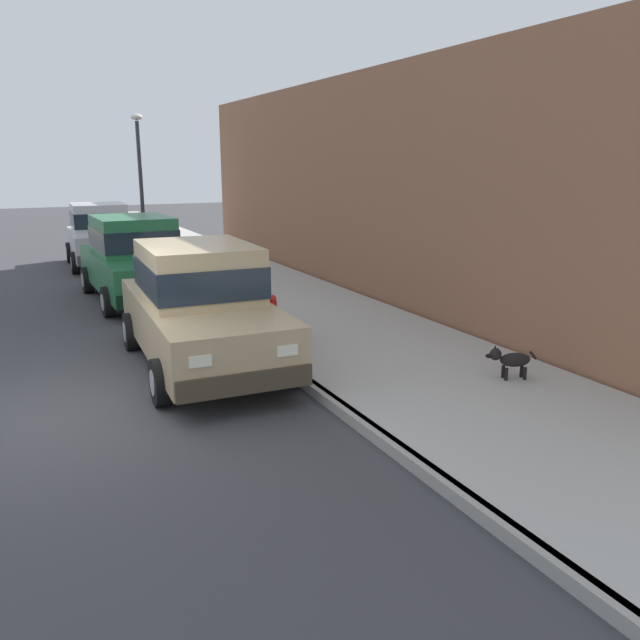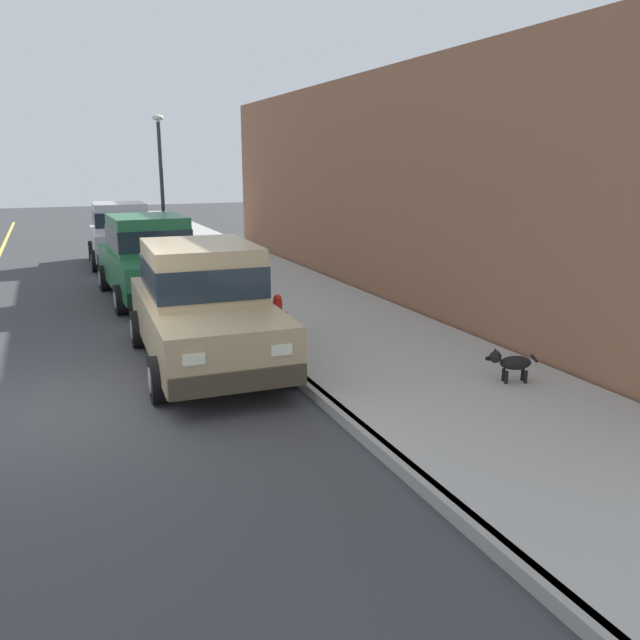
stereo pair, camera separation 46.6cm
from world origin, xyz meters
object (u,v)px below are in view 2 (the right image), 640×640
object	(u,v)px
dog_black	(511,362)
street_lamp	(161,168)
car_silver_hatchback	(121,233)
car_tan_sedan	(203,304)
car_green_sedan	(149,256)
fire_hydrant	(278,316)

from	to	relation	value
dog_black	street_lamp	bearing A→B (deg)	98.74
car_silver_hatchback	street_lamp	size ratio (longest dim) A/B	0.87
car_tan_sedan	car_green_sedan	size ratio (longest dim) A/B	1.00
fire_hydrant	street_lamp	xyz separation A→B (m)	(-0.10, 10.91, 2.43)
street_lamp	dog_black	bearing A→B (deg)	-81.26
dog_black	car_green_sedan	bearing A→B (deg)	113.50
car_tan_sedan	street_lamp	world-z (taller)	street_lamp
car_silver_hatchback	fire_hydrant	xyz separation A→B (m)	(1.54, -10.23, -0.50)
car_tan_sedan	car_green_sedan	xyz separation A→B (m)	(-0.01, 5.46, 0.00)
car_tan_sedan	street_lamp	xyz separation A→B (m)	(1.39, 11.66, 1.92)
car_green_sedan	dog_black	xyz separation A→B (m)	(3.64, -8.38, -0.55)
car_green_sedan	street_lamp	distance (m)	6.64
car_silver_hatchback	fire_hydrant	size ratio (longest dim) A/B	5.31
dog_black	fire_hydrant	size ratio (longest dim) A/B	1.00
fire_hydrant	car_tan_sedan	bearing A→B (deg)	-153.24
car_silver_hatchback	street_lamp	xyz separation A→B (m)	(1.44, 0.68, 1.93)
car_tan_sedan	car_silver_hatchback	bearing A→B (deg)	90.27
car_green_sedan	street_lamp	xyz separation A→B (m)	(1.40, 6.20, 1.92)
street_lamp	car_silver_hatchback	bearing A→B (deg)	-154.74
car_tan_sedan	car_green_sedan	world-z (taller)	same
car_tan_sedan	dog_black	bearing A→B (deg)	-38.75
dog_black	fire_hydrant	world-z (taller)	fire_hydrant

